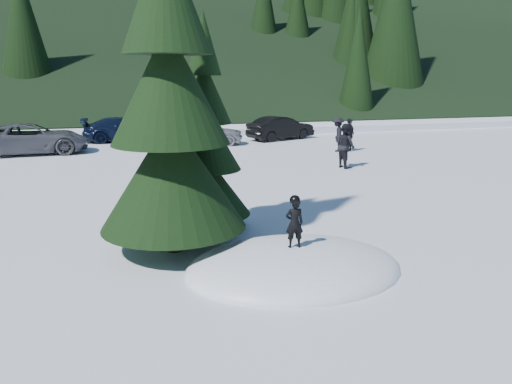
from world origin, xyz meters
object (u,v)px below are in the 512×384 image
object	(u,v)px
adult_0	(345,146)
car_3	(125,129)
spruce_tall	(170,101)
spruce_short	(206,148)
child_skier	(294,223)
car_4	(204,132)
car_2	(31,139)
adult_1	(349,135)
car_5	(281,128)
adult_2	(337,134)

from	to	relation	value
adult_0	car_3	size ratio (longest dim) A/B	0.38
spruce_tall	spruce_short	world-z (taller)	spruce_tall
child_skier	car_4	bearing A→B (deg)	-88.82
adult_0	car_4	xyz separation A→B (m)	(-4.54, 8.62, -0.20)
spruce_tall	child_skier	xyz separation A→B (m)	(2.19, -1.81, -2.34)
child_skier	car_4	distance (m)	18.83
spruce_short	car_2	distance (m)	15.93
adult_1	car_5	distance (m)	5.79
car_4	child_skier	bearing A→B (deg)	-174.37
adult_1	car_4	bearing A→B (deg)	-73.59
car_4	car_5	world-z (taller)	car_4
adult_0	car_2	distance (m)	15.42
spruce_short	car_3	distance (m)	18.36
car_2	car_5	bearing A→B (deg)	-85.57
adult_1	car_3	bearing A→B (deg)	-73.20
adult_0	car_3	distance (m)	14.29
spruce_tall	adult_2	bearing A→B (deg)	52.16
spruce_short	adult_0	size ratio (longest dim) A/B	2.86
adult_1	adult_2	distance (m)	0.64
child_skier	car_3	bearing A→B (deg)	-77.05
adult_0	spruce_short	bearing A→B (deg)	125.26
child_skier	car_2	distance (m)	19.29
car_2	car_5	xyz separation A→B (m)	(13.73, 1.98, -0.07)
car_3	car_4	bearing A→B (deg)	-121.26
spruce_tall	adult_1	world-z (taller)	spruce_tall
car_3	child_skier	bearing A→B (deg)	-171.61
spruce_short	spruce_tall	bearing A→B (deg)	-125.54
car_4	adult_2	bearing A→B (deg)	-115.46
adult_2	car_2	world-z (taller)	adult_2
car_3	spruce_short	bearing A→B (deg)	-174.01
spruce_short	car_3	size ratio (longest dim) A/B	1.10
adult_2	car_5	xyz separation A→B (m)	(-1.24, 5.40, -0.18)
child_skier	adult_2	world-z (taller)	adult_2
adult_0	adult_2	xyz separation A→B (m)	(1.60, 4.24, -0.05)
spruce_short	adult_0	distance (m)	10.06
child_skier	car_2	size ratio (longest dim) A/B	0.18
spruce_tall	child_skier	world-z (taller)	spruce_tall
spruce_short	adult_2	size ratio (longest dim) A/B	3.04
child_skier	car_5	bearing A→B (deg)	-102.16
spruce_short	adult_1	xyz separation A→B (m)	(9.41, 11.12, -1.25)
adult_2	car_2	bearing A→B (deg)	-79.49
adult_1	car_4	distance (m)	8.10
child_skier	adult_0	world-z (taller)	adult_0
spruce_short	car_3	world-z (taller)	spruce_short
adult_2	car_4	size ratio (longest dim) A/B	0.41
car_5	car_2	bearing A→B (deg)	77.08
adult_2	car_3	xyz separation A→B (m)	(-10.35, 7.05, -0.18)
spruce_short	adult_0	xyz separation A→B (m)	(7.18, 6.95, -1.17)
car_5	adult_0	bearing A→B (deg)	156.78
spruce_tall	car_2	size ratio (longest dim) A/B	1.56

